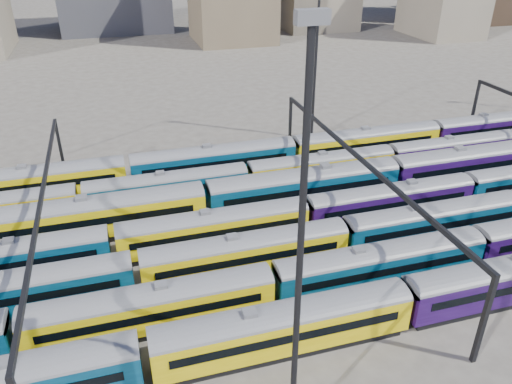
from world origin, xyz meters
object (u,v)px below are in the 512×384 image
object	(u,v)px
rake_1	(477,243)
rake_2	(13,289)
mast_2	(300,254)
rake_0	(284,324)

from	to	relation	value
rake_1	rake_2	world-z (taller)	rake_1
rake_2	mast_2	size ratio (longest dim) A/B	5.32
rake_1	rake_2	xyz separation A→B (m)	(-40.28, 5.00, -0.04)
rake_0	mast_2	size ratio (longest dim) A/B	3.92
mast_2	rake_2	bearing A→B (deg)	136.28
rake_0	mast_2	xyz separation A→B (m)	(-1.89, -7.00, 11.37)
rake_0	rake_1	size ratio (longest dim) A/B	0.85
rake_1	mast_2	size ratio (longest dim) A/B	4.62
rake_0	rake_2	xyz separation A→B (m)	(-19.67, 10.00, -0.09)
rake_0	mast_2	bearing A→B (deg)	-105.14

